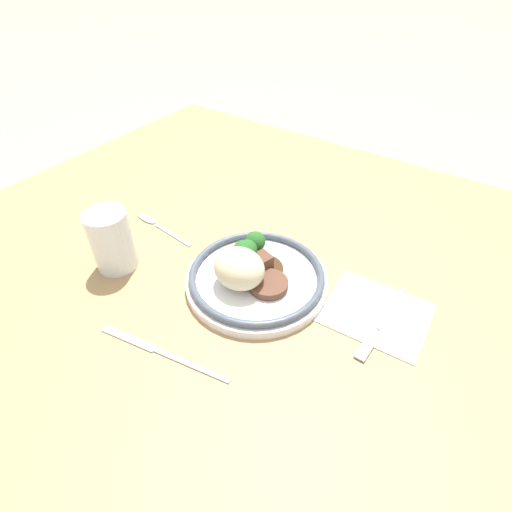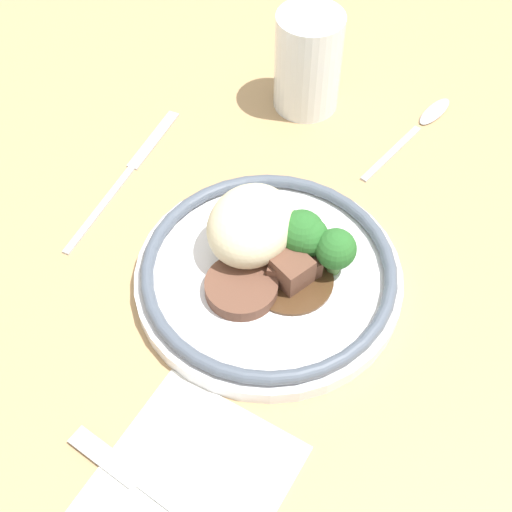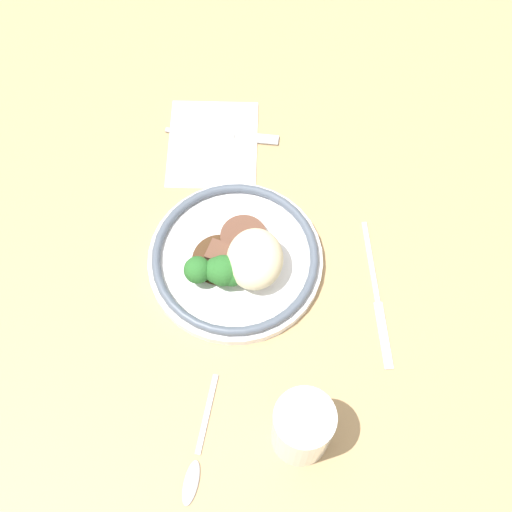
% 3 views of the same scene
% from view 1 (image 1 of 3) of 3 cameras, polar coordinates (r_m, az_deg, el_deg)
% --- Properties ---
extents(ground_plane, '(8.00, 8.00, 0.00)m').
position_cam_1_polar(ground_plane, '(0.68, 1.71, -7.17)').
color(ground_plane, tan).
extents(dining_table, '(1.36, 1.16, 0.03)m').
position_cam_1_polar(dining_table, '(0.67, 1.74, -6.31)').
color(dining_table, tan).
rests_on(dining_table, ground).
extents(napkin, '(0.16, 0.14, 0.00)m').
position_cam_1_polar(napkin, '(0.66, 16.79, -7.79)').
color(napkin, silver).
rests_on(napkin, dining_table).
extents(plate, '(0.24, 0.24, 0.08)m').
position_cam_1_polar(plate, '(0.66, -0.44, -2.49)').
color(plate, white).
rests_on(plate, dining_table).
extents(juice_glass, '(0.07, 0.07, 0.11)m').
position_cam_1_polar(juice_glass, '(0.73, -19.79, 1.65)').
color(juice_glass, '#F4AD19').
rests_on(juice_glass, dining_table).
extents(fork, '(0.02, 0.17, 0.00)m').
position_cam_1_polar(fork, '(0.64, 17.11, -9.85)').
color(fork, '#ADADB2').
rests_on(fork, napkin).
extents(knife, '(0.21, 0.04, 0.00)m').
position_cam_1_polar(knife, '(0.60, -13.80, -13.05)').
color(knife, '#ADADB2').
rests_on(knife, dining_table).
extents(spoon, '(0.16, 0.03, 0.01)m').
position_cam_1_polar(spoon, '(0.84, -14.59, 4.70)').
color(spoon, '#ADADB2').
rests_on(spoon, dining_table).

